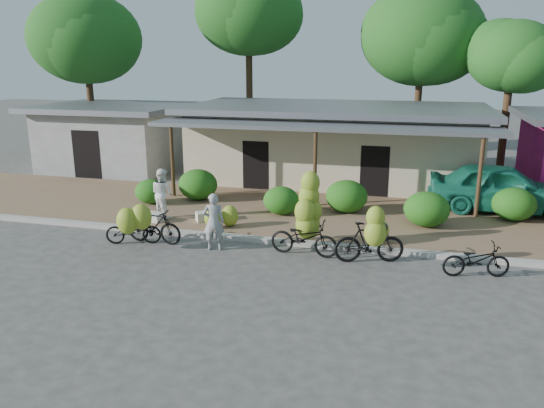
{
  "coord_description": "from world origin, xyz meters",
  "views": [
    {
      "loc": [
        3.28,
        -12.46,
        5.32
      ],
      "look_at": [
        -0.54,
        2.05,
        1.2
      ],
      "focal_mm": 35.0,
      "sensor_mm": 36.0,
      "label": 1
    }
  ],
  "objects": [
    {
      "name": "ground",
      "position": [
        0.0,
        0.0,
        0.0
      ],
      "size": [
        100.0,
        100.0,
        0.0
      ],
      "primitive_type": "plane",
      "color": "#44413F",
      "rests_on": "ground"
    },
    {
      "name": "sidewalk",
      "position": [
        0.0,
        5.0,
        0.06
      ],
      "size": [
        60.0,
        6.0,
        0.12
      ],
      "primitive_type": "cube",
      "color": "#8D634C",
      "rests_on": "ground"
    },
    {
      "name": "curb",
      "position": [
        0.0,
        2.0,
        0.07
      ],
      "size": [
        60.0,
        0.25,
        0.15
      ],
      "primitive_type": "cube",
      "color": "#A8A399",
      "rests_on": "ground"
    },
    {
      "name": "shop_main",
      "position": [
        0.0,
        10.93,
        1.72
      ],
      "size": [
        13.0,
        8.5,
        3.35
      ],
      "color": "beige",
      "rests_on": "ground"
    },
    {
      "name": "shop_grey",
      "position": [
        -11.0,
        10.99,
        1.62
      ],
      "size": [
        7.0,
        6.0,
        3.15
      ],
      "color": "#A3A39E",
      "rests_on": "ground"
    },
    {
      "name": "tree_back_left",
      "position": [
        -13.69,
        13.11,
        6.45
      ],
      "size": [
        5.88,
        5.82,
        8.67
      ],
      "color": "#48301D",
      "rests_on": "ground"
    },
    {
      "name": "tree_far_center",
      "position": [
        -5.69,
        16.11,
        7.84
      ],
      "size": [
        5.81,
        5.74,
        10.03
      ],
      "color": "#48301D",
      "rests_on": "ground"
    },
    {
      "name": "tree_center_right",
      "position": [
        3.31,
        16.61,
        6.52
      ],
      "size": [
        6.21,
        6.18,
        8.89
      ],
      "color": "#48301D",
      "rests_on": "ground"
    },
    {
      "name": "tree_near_right",
      "position": [
        7.31,
        14.61,
        5.53
      ],
      "size": [
        4.24,
        4.05,
        7.11
      ],
      "color": "#48301D",
      "rests_on": "ground"
    },
    {
      "name": "hedge_0",
      "position": [
        -5.93,
        4.81,
        0.58
      ],
      "size": [
        1.17,
        1.05,
        0.91
      ],
      "primitive_type": "ellipsoid",
      "color": "#205B14",
      "rests_on": "sidewalk"
    },
    {
      "name": "hedge_1",
      "position": [
        -4.44,
        5.8,
        0.7
      ],
      "size": [
        1.49,
        1.34,
        1.17
      ],
      "primitive_type": "ellipsoid",
      "color": "#205B14",
      "rests_on": "sidewalk"
    },
    {
      "name": "hedge_2",
      "position": [
        -0.9,
        4.66,
        0.61
      ],
      "size": [
        1.25,
        1.12,
        0.97
      ],
      "primitive_type": "ellipsoid",
      "color": "#205B14",
      "rests_on": "sidewalk"
    },
    {
      "name": "hedge_3",
      "position": [
        1.24,
        5.5,
        0.69
      ],
      "size": [
        1.46,
        1.31,
        1.14
      ],
      "primitive_type": "ellipsoid",
      "color": "#205B14",
      "rests_on": "sidewalk"
    },
    {
      "name": "hedge_4",
      "position": [
        3.92,
        4.51,
        0.69
      ],
      "size": [
        1.45,
        1.3,
        1.13
      ],
      "primitive_type": "ellipsoid",
      "color": "#205B14",
      "rests_on": "sidewalk"
    },
    {
      "name": "hedge_5",
      "position": [
        6.73,
        5.94,
        0.67
      ],
      "size": [
        1.41,
        1.27,
        1.1
      ],
      "primitive_type": "ellipsoid",
      "color": "#205B14",
      "rests_on": "sidewalk"
    },
    {
      "name": "bike_far_left",
      "position": [
        -4.45,
        0.78,
        0.54
      ],
      "size": [
        1.72,
        1.4,
        1.29
      ],
      "rotation": [
        0.0,
        0.0,
        1.87
      ],
      "color": "black",
      "rests_on": "ground"
    },
    {
      "name": "bike_left",
      "position": [
        -3.93,
        1.0,
        0.62
      ],
      "size": [
        1.78,
        1.2,
        1.38
      ],
      "rotation": [
        0.0,
        0.0,
        1.52
      ],
      "color": "black",
      "rests_on": "ground"
    },
    {
      "name": "bike_center",
      "position": [
        0.59,
        1.51,
        0.85
      ],
      "size": [
        1.97,
        1.27,
        2.3
      ],
      "rotation": [
        0.0,
        0.0,
        1.49
      ],
      "color": "black",
      "rests_on": "ground"
    },
    {
      "name": "bike_right",
      "position": [
        2.42,
        1.06,
        0.7
      ],
      "size": [
        1.95,
        1.38,
        1.75
      ],
      "rotation": [
        0.0,
        0.0,
        1.85
      ],
      "color": "black",
      "rests_on": "ground"
    },
    {
      "name": "bike_far_right",
      "position": [
        5.07,
        0.89,
        0.44
      ],
      "size": [
        1.76,
        0.94,
        0.88
      ],
      "rotation": [
        0.0,
        0.0,
        1.8
      ],
      "color": "black",
      "rests_on": "ground"
    },
    {
      "name": "loose_banana_a",
      "position": [
        -2.62,
        2.56,
        0.45
      ],
      "size": [
        0.53,
        0.45,
        0.66
      ],
      "primitive_type": "ellipsoid",
      "color": "#99AD2B",
      "rests_on": "sidewalk"
    },
    {
      "name": "loose_banana_b",
      "position": [
        -2.17,
        2.91,
        0.46
      ],
      "size": [
        0.55,
        0.47,
        0.69
      ],
      "primitive_type": "ellipsoid",
      "color": "#99AD2B",
      "rests_on": "sidewalk"
    },
    {
      "name": "loose_banana_c",
      "position": [
        2.58,
        2.72,
        0.44
      ],
      "size": [
        0.52,
        0.44,
        0.64
      ],
      "primitive_type": "ellipsoid",
      "color": "#99AD2B",
      "rests_on": "sidewalk"
    },
    {
      "name": "sack_near",
      "position": [
        -3.05,
        3.35,
        0.27
      ],
      "size": [
        0.93,
        0.82,
        0.3
      ],
      "primitive_type": "cube",
      "rotation": [
        0.0,
        0.0,
        0.61
      ],
      "color": "beige",
      "rests_on": "sidewalk"
    },
    {
      "name": "sack_far",
      "position": [
        -4.88,
        2.81,
        0.26
      ],
      "size": [
        0.81,
        0.53,
        0.28
      ],
      "primitive_type": "cube",
      "rotation": [
        0.0,
        0.0,
        -0.21
      ],
      "color": "beige",
      "rests_on": "sidewalk"
    },
    {
      "name": "vendor",
      "position": [
        -2.0,
        1.05,
        0.84
      ],
      "size": [
        0.7,
        0.56,
        1.67
      ],
      "primitive_type": "imported",
      "rotation": [
        0.0,
        0.0,
        3.44
      ],
      "color": "gray",
      "rests_on": "ground"
    },
    {
      "name": "bystander",
      "position": [
        -4.68,
        3.29,
        0.96
      ],
      "size": [
        1.01,
        0.93,
        1.68
      ],
      "primitive_type": "imported",
      "rotation": [
        0.0,
        0.0,
        2.69
      ],
      "color": "white",
      "rests_on": "sidewalk"
    },
    {
      "name": "teal_van",
      "position": [
        6.47,
        7.0,
        0.97
      ],
      "size": [
        5.02,
        2.15,
        1.69
      ],
      "primitive_type": "imported",
      "rotation": [
        0.0,
        0.0,
        1.54
      ],
      "color": "#197458",
      "rests_on": "sidewalk"
    }
  ]
}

